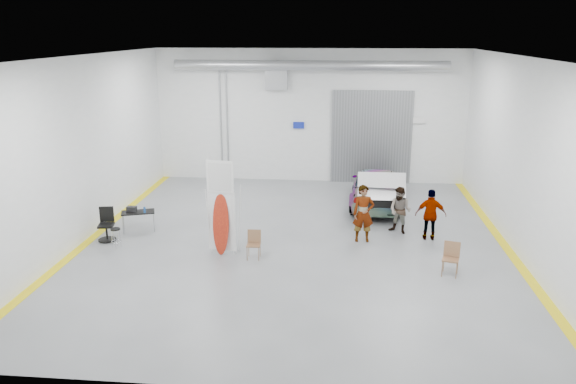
# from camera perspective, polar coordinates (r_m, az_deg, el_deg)

# --- Properties ---
(ground) EXTENTS (16.00, 16.00, 0.00)m
(ground) POSITION_cam_1_polar(r_m,az_deg,el_deg) (18.68, 0.71, -5.11)
(ground) COLOR slate
(ground) RESTS_ON ground
(room_shell) EXTENTS (14.02, 16.18, 6.01)m
(room_shell) POSITION_cam_1_polar(r_m,az_deg,el_deg) (19.79, 1.99, 8.31)
(room_shell) COLOR silver
(room_shell) RESTS_ON ground
(sedan_car) EXTENTS (2.41, 5.17, 1.46)m
(sedan_car) POSITION_cam_1_polar(r_m,az_deg,el_deg) (22.67, 9.02, 0.48)
(sedan_car) COLOR white
(sedan_car) RESTS_ON ground
(person_a) EXTENTS (0.74, 0.52, 1.92)m
(person_a) POSITION_cam_1_polar(r_m,az_deg,el_deg) (18.62, 7.66, -2.18)
(person_a) COLOR brown
(person_a) RESTS_ON ground
(person_b) EXTENTS (1.00, 0.93, 1.63)m
(person_b) POSITION_cam_1_polar(r_m,az_deg,el_deg) (19.63, 11.32, -1.84)
(person_b) COLOR teal
(person_b) RESTS_ON ground
(person_c) EXTENTS (1.04, 0.49, 1.74)m
(person_c) POSITION_cam_1_polar(r_m,az_deg,el_deg) (19.23, 14.30, -2.24)
(person_c) COLOR #9A5B33
(person_c) RESTS_ON ground
(surfboard_display) EXTENTS (0.89, 0.34, 3.18)m
(surfboard_display) POSITION_cam_1_polar(r_m,az_deg,el_deg) (17.42, -6.70, -2.32)
(surfboard_display) COLOR white
(surfboard_display) RESTS_ON ground
(folding_chair_near) EXTENTS (0.42, 0.43, 0.87)m
(folding_chair_near) POSITION_cam_1_polar(r_m,az_deg,el_deg) (17.34, -3.50, -5.90)
(folding_chair_near) COLOR brown
(folding_chair_near) RESTS_ON ground
(folding_chair_far) EXTENTS (0.56, 0.58, 0.95)m
(folding_chair_far) POSITION_cam_1_polar(r_m,az_deg,el_deg) (16.82, 16.13, -7.17)
(folding_chair_far) COLOR brown
(folding_chair_far) RESTS_ON ground
(shop_stool) EXTENTS (0.33, 0.33, 0.64)m
(shop_stool) POSITION_cam_1_polar(r_m,az_deg,el_deg) (18.97, -17.07, -4.48)
(shop_stool) COLOR black
(shop_stool) RESTS_ON ground
(work_table) EXTENTS (1.24, 0.90, 0.92)m
(work_table) POSITION_cam_1_polar(r_m,az_deg,el_deg) (20.17, -15.16, -1.94)
(work_table) COLOR #93959B
(work_table) RESTS_ON ground
(office_chair) EXTENTS (0.59, 0.60, 1.10)m
(office_chair) POSITION_cam_1_polar(r_m,az_deg,el_deg) (19.64, -17.90, -3.34)
(office_chair) COLOR black
(office_chair) RESTS_ON ground
(trunk_lid) EXTENTS (1.70, 1.03, 0.04)m
(trunk_lid) POSITION_cam_1_polar(r_m,az_deg,el_deg) (20.29, 9.48, 0.80)
(trunk_lid) COLOR silver
(trunk_lid) RESTS_ON sedan_car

